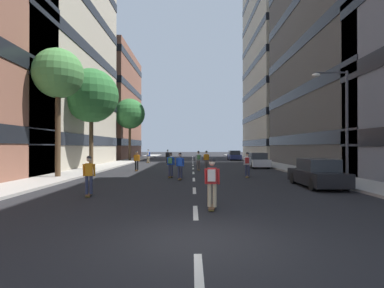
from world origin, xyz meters
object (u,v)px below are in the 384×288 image
(skater_2, at_px, (179,165))
(skater_8, at_px, (170,163))
(skater_6, at_px, (205,159))
(skater_1, at_px, (167,156))
(skater_9, at_px, (88,174))
(parked_car_far, at_px, (256,161))
(skater_0, at_px, (246,163))
(parked_car_mid, at_px, (233,156))
(street_tree_near, at_px, (57,74))
(streetlamp_right, at_px, (339,113))
(skater_7, at_px, (211,180))
(skater_4, at_px, (147,155))
(skater_3, at_px, (198,159))
(street_tree_mid, at_px, (90,96))
(skater_5, at_px, (136,160))
(street_tree_far, at_px, (129,114))
(parked_car_near, at_px, (316,174))

(skater_2, height_order, skater_8, same)
(skater_6, height_order, skater_8, same)
(skater_1, bearing_deg, skater_9, -93.28)
(parked_car_far, bearing_deg, skater_9, -122.00)
(skater_0, bearing_deg, parked_car_far, 74.04)
(parked_car_mid, distance_m, skater_2, 29.57)
(parked_car_far, height_order, skater_8, skater_8)
(skater_0, bearing_deg, skater_2, -163.58)
(skater_6, bearing_deg, parked_car_mid, 74.62)
(parked_car_far, distance_m, skater_6, 5.81)
(street_tree_near, height_order, streetlamp_right, street_tree_near)
(skater_2, bearing_deg, skater_7, -81.13)
(streetlamp_right, height_order, skater_2, streetlamp_right)
(skater_4, distance_m, skater_7, 30.78)
(skater_1, relative_size, skater_3, 1.00)
(skater_0, xyz_separation_m, skater_3, (-3.29, 6.50, 0.00))
(street_tree_mid, relative_size, skater_8, 5.14)
(streetlamp_right, xyz_separation_m, skater_6, (-7.38, 11.25, -3.15))
(skater_1, relative_size, skater_7, 1.00)
(skater_5, distance_m, skater_9, 13.77)
(street_tree_far, bearing_deg, skater_7, -73.97)
(skater_0, xyz_separation_m, skater_6, (-2.50, 7.74, -0.03))
(skater_9, bearing_deg, skater_3, 70.61)
(skater_4, xyz_separation_m, skater_5, (0.93, -13.50, -0.03))
(skater_3, bearing_deg, skater_9, -109.39)
(parked_car_far, height_order, skater_1, skater_1)
(street_tree_far, xyz_separation_m, skater_0, (13.09, -23.53, -5.97))
(street_tree_far, bearing_deg, skater_4, -52.45)
(street_tree_far, bearing_deg, skater_3, -60.10)
(parked_car_near, distance_m, skater_9, 11.67)
(skater_3, relative_size, skater_5, 1.00)
(streetlamp_right, distance_m, skater_7, 11.36)
(street_tree_far, xyz_separation_m, skater_9, (4.67, -31.59, -6.00))
(street_tree_near, bearing_deg, skater_9, -58.05)
(parked_car_far, bearing_deg, street_tree_far, 139.61)
(streetlamp_right, distance_m, skater_6, 13.82)
(parked_car_mid, height_order, skater_9, skater_9)
(parked_car_mid, height_order, skater_4, skater_4)
(streetlamp_right, bearing_deg, skater_5, 146.06)
(parked_car_far, distance_m, skater_5, 12.43)
(parked_car_near, bearing_deg, skater_6, 112.73)
(parked_car_near, relative_size, parked_car_far, 1.00)
(skater_2, bearing_deg, street_tree_mid, 137.48)
(skater_7, bearing_deg, parked_car_far, 73.82)
(streetlamp_right, xyz_separation_m, skater_4, (-14.63, 22.71, -3.12))
(street_tree_mid, height_order, skater_6, street_tree_mid)
(street_tree_near, relative_size, street_tree_mid, 0.96)
(parked_car_near, height_order, skater_4, skater_4)
(streetlamp_right, bearing_deg, street_tree_near, 170.71)
(parked_car_far, distance_m, skater_1, 12.15)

